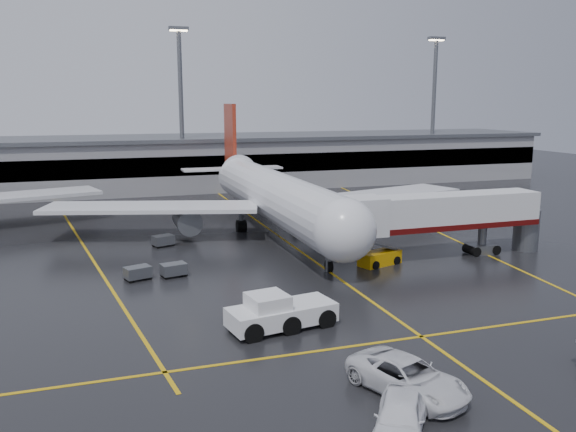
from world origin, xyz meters
name	(u,v)px	position (x,y,z in m)	size (l,w,h in m)	color
ground	(301,252)	(0.00, 0.00, 0.00)	(220.00, 220.00, 0.00)	black
apron_line_centre	(301,252)	(0.00, 0.00, 0.01)	(0.25, 90.00, 0.02)	gold
apron_line_stop	(421,337)	(0.00, -22.00, 0.01)	(60.00, 0.25, 0.02)	gold
apron_line_left	(83,244)	(-20.00, 10.00, 0.01)	(0.25, 70.00, 0.02)	gold
apron_line_right	(413,221)	(18.00, 10.00, 0.01)	(0.25, 70.00, 0.02)	gold
terminal	(207,161)	(0.00, 47.93, 4.32)	(122.00, 19.00, 8.60)	gray
light_mast_mid	(181,100)	(-5.00, 42.00, 14.47)	(3.00, 1.20, 25.45)	#595B60
light_mast_right	(434,101)	(40.00, 42.00, 14.47)	(3.00, 1.20, 25.45)	#595B60
main_airliner	(272,194)	(0.00, 9.70, 4.21)	(48.80, 45.60, 14.10)	silver
jet_bridge	(446,216)	(11.87, -6.00, 3.93)	(19.90, 3.40, 6.05)	silver
pushback_tractor	(279,313)	(-7.87, -17.91, 0.98)	(7.22, 3.94, 2.45)	silver
belt_loader	(380,258)	(5.08, -6.42, 0.62)	(4.27, 2.85, 2.50)	#C98C07
service_van_a	(408,377)	(-4.45, -28.11, 0.89)	(2.95, 6.40, 1.78)	silver
service_van_d	(400,417)	(-6.63, -31.31, 0.88)	(2.09, 5.18, 1.77)	white
baggage_cart_a	(174,269)	(-12.70, -4.41, 0.63)	(2.23, 1.69, 1.12)	#595B60
baggage_cart_b	(138,272)	(-15.59, -4.43, 0.63)	(2.30, 1.85, 1.12)	#595B60
baggage_cart_c	(163,240)	(-12.31, 6.46, 0.63)	(2.32, 1.90, 1.12)	#595B60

